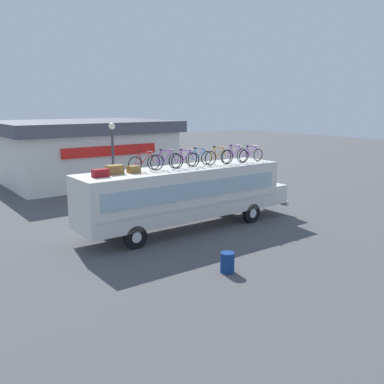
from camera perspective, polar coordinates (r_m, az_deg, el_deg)
The scene contains 15 objects.
ground_plane at distance 21.11m, azimuth -1.21°, elevation -5.01°, with size 120.00×120.00×0.00m, color #4C4C4F.
bus at distance 20.78m, azimuth -0.77°, elevation -0.07°, with size 11.68×2.52×3.06m.
luggage_bag_1 at distance 18.23m, azimuth -12.13°, elevation 2.48°, with size 0.68×0.34×0.33m, color maroon.
luggage_bag_2 at distance 18.92m, azimuth -10.27°, elevation 2.97°, with size 0.69×0.51×0.39m, color olive.
luggage_bag_3 at distance 19.13m, azimuth -7.80°, elevation 3.02°, with size 0.46×0.52×0.31m, color olive.
rooftop_bicycle_1 at distance 19.62m, azimuth -6.38°, elevation 3.94°, with size 1.67×0.44×0.91m.
rooftop_bicycle_2 at distance 19.96m, azimuth -3.49°, elevation 4.18°, with size 1.74×0.44×0.97m.
rooftop_bicycle_3 at distance 20.43m, azimuth -0.89°, elevation 4.32°, with size 1.66×0.44×0.92m.
rooftop_bicycle_4 at distance 21.22m, azimuth 0.95°, elevation 4.58°, with size 1.65×0.44×0.92m.
rooftop_bicycle_5 at distance 21.61m, azimuth 3.52°, elevation 4.72°, with size 1.72×0.44×0.94m.
rooftop_bicycle_6 at distance 22.10m, azimuth 5.73°, elevation 4.87°, with size 1.75×0.44×0.97m.
rooftop_bicycle_7 at distance 22.78m, azimuth 7.87°, elevation 4.93°, with size 1.70×0.44×0.88m.
roadside_building at distance 35.39m, azimuth -14.20°, elevation 5.43°, with size 12.94×10.22×4.77m.
trash_bin at distance 15.85m, azimuth 4.74°, elevation -9.35°, with size 0.52×0.52×0.75m, color navy.
street_lamp at distance 23.85m, azimuth -10.49°, elevation 4.66°, with size 0.36×0.36×5.06m.
Camera 1 is at (-11.71, -16.49, 6.04)m, focal length 39.98 mm.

